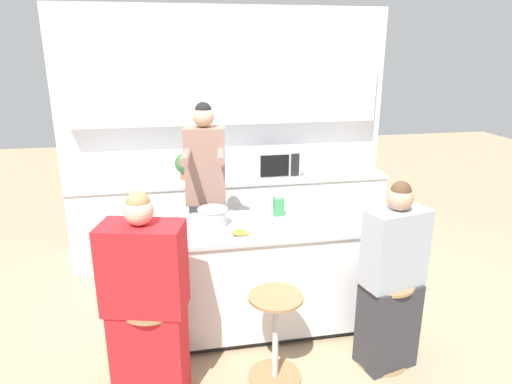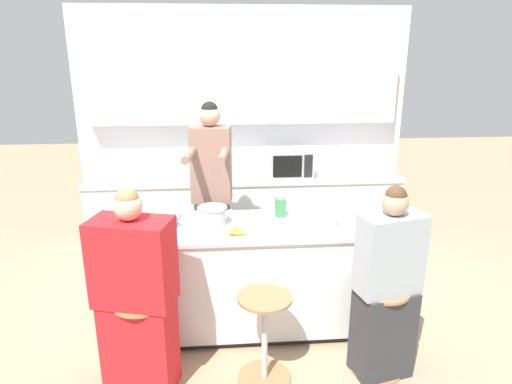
% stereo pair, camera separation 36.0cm
% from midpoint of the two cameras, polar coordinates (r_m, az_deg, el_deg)
% --- Properties ---
extents(ground_plane, '(16.00, 16.00, 0.00)m').
position_cam_midpoint_polar(ground_plane, '(4.05, 2.73, -16.36)').
color(ground_plane, tan).
extents(wall_back, '(3.71, 0.22, 2.70)m').
position_cam_midpoint_polar(wall_back, '(5.22, 0.39, 9.70)').
color(wall_back, white).
rests_on(wall_back, ground_plane).
extents(back_counter, '(3.44, 0.64, 0.90)m').
position_cam_midpoint_polar(back_counter, '(5.20, 0.66, -2.79)').
color(back_counter, silver).
rests_on(back_counter, ground_plane).
extents(kitchen_island, '(2.07, 0.70, 0.92)m').
position_cam_midpoint_polar(kitchen_island, '(3.81, 2.84, -10.53)').
color(kitchen_island, black).
rests_on(kitchen_island, ground_plane).
extents(bar_stool_leftmost, '(0.38, 0.38, 0.66)m').
position_cam_midpoint_polar(bar_stool_leftmost, '(3.31, -10.70, -17.70)').
color(bar_stool_leftmost, '#997047').
rests_on(bar_stool_leftmost, ground_plane).
extents(bar_stool_center, '(0.38, 0.38, 0.66)m').
position_cam_midpoint_polar(bar_stool_center, '(3.31, 4.35, -17.43)').
color(bar_stool_center, '#997047').
rests_on(bar_stool_center, ground_plane).
extents(bar_stool_rightmost, '(0.38, 0.38, 0.66)m').
position_cam_midpoint_polar(bar_stool_rightmost, '(3.55, 18.11, -15.74)').
color(bar_stool_rightmost, '#997047').
rests_on(bar_stool_rightmost, ground_plane).
extents(person_cooking, '(0.42, 0.63, 1.83)m').
position_cam_midpoint_polar(person_cooking, '(4.13, -3.03, -1.38)').
color(person_cooking, '#383842').
rests_on(person_cooking, ground_plane).
extents(person_wrapped_blanket, '(0.57, 0.40, 1.45)m').
position_cam_midpoint_polar(person_wrapped_blanket, '(3.14, -11.54, -13.09)').
color(person_wrapped_blanket, red).
rests_on(person_wrapped_blanket, ground_plane).
extents(person_seated_near, '(0.47, 0.35, 1.42)m').
position_cam_midpoint_polar(person_seated_near, '(3.39, 19.00, -11.99)').
color(person_seated_near, '#333338').
rests_on(person_seated_near, ground_plane).
extents(cooking_pot, '(0.32, 0.24, 0.14)m').
position_cam_midpoint_polar(cooking_pot, '(3.62, -2.65, -2.98)').
color(cooking_pot, '#B7BABC').
rests_on(cooking_pot, kitchen_island).
extents(fruit_bowl, '(0.23, 0.23, 0.06)m').
position_cam_midpoint_polar(fruit_bowl, '(3.67, 11.07, -3.63)').
color(fruit_bowl, silver).
rests_on(fruit_bowl, kitchen_island).
extents(mixing_bowl_steel, '(0.19, 0.19, 0.06)m').
position_cam_midpoint_polar(mixing_bowl_steel, '(3.78, -8.26, -2.84)').
color(mixing_bowl_steel, silver).
rests_on(mixing_bowl_steel, kitchen_island).
extents(coffee_cup_near, '(0.10, 0.07, 0.09)m').
position_cam_midpoint_polar(coffee_cup_near, '(3.58, -7.50, -3.78)').
color(coffee_cup_near, '#4C7099').
rests_on(coffee_cup_near, kitchen_island).
extents(banana_bunch, '(0.17, 0.12, 0.06)m').
position_cam_midpoint_polar(banana_bunch, '(3.42, 0.50, -5.02)').
color(banana_bunch, yellow).
rests_on(banana_bunch, kitchen_island).
extents(juice_carton, '(0.08, 0.08, 0.17)m').
position_cam_midpoint_polar(juice_carton, '(3.79, 5.80, -1.95)').
color(juice_carton, '#38844C').
rests_on(juice_carton, kitchen_island).
extents(microwave, '(0.50, 0.34, 0.31)m').
position_cam_midpoint_polar(microwave, '(5.04, 6.23, 3.64)').
color(microwave, '#B2B5B7').
rests_on(microwave, back_counter).
extents(potted_plant, '(0.22, 0.22, 0.29)m').
position_cam_midpoint_polar(potted_plant, '(4.99, -5.08, 3.64)').
color(potted_plant, '#93563D').
rests_on(potted_plant, back_counter).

